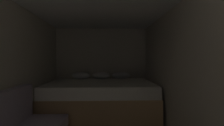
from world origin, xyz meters
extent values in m
cube|color=beige|center=(0.00, 4.65, 1.01)|extent=(2.46, 0.05, 2.01)
cube|color=beige|center=(1.21, 2.00, 1.01)|extent=(0.05, 5.25, 2.01)
cube|color=tan|center=(0.00, 3.72, 0.24)|extent=(2.24, 1.71, 0.47)
cube|color=white|center=(0.00, 3.72, 0.59)|extent=(2.20, 1.67, 0.23)
ellipsoid|color=white|center=(-0.50, 4.38, 0.79)|extent=(0.45, 0.30, 0.17)
ellipsoid|color=white|center=(0.50, 4.38, 0.79)|extent=(0.45, 0.30, 0.17)
ellipsoid|color=white|center=(0.00, 4.38, 0.79)|extent=(0.45, 0.30, 0.17)
camera|label=1|loc=(0.13, -0.32, 1.18)|focal=29.94mm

